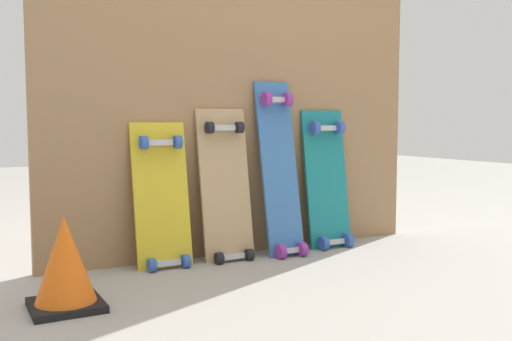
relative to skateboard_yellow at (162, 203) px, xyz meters
The scene contains 7 objects.
ground_plane 0.50m from the skateboard_yellow, ahead, with size 12.00×12.00×0.00m, color #9E9991.
plywood_wall_panel 0.71m from the skateboard_yellow, 11.99° to the left, with size 1.85×0.04×1.68m, color #99724C.
skateboard_yellow is the anchor object (origin of this frame).
skateboard_natural 0.29m from the skateboard_yellow, ahead, with size 0.23×0.18×0.74m.
skateboard_blue 0.57m from the skateboard_yellow, ahead, with size 0.18×0.23×0.86m.
skateboard_teal 0.84m from the skateboard_yellow, ahead, with size 0.23×0.18×0.73m.
traffic_cone 0.62m from the skateboard_yellow, 140.18° to the right, with size 0.23×0.23×0.30m.
Camera 1 is at (-1.21, -2.32, 0.61)m, focal length 40.58 mm.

